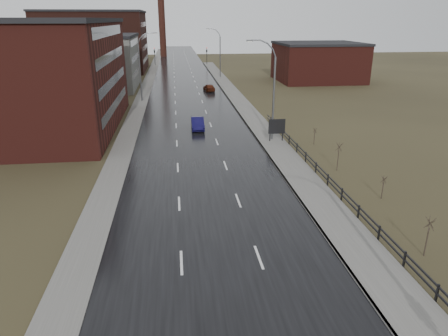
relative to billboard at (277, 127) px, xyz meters
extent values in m
cube|color=black|center=(-9.10, 24.83, -1.78)|extent=(14.00, 300.00, 0.06)
cube|color=#595651|center=(-0.50, -0.17, -1.72)|extent=(3.20, 180.00, 0.18)
cube|color=slate|center=(-2.02, -0.17, -1.72)|extent=(0.16, 180.00, 0.18)
cube|color=#595651|center=(-17.30, 24.83, -1.75)|extent=(2.40, 260.00, 0.12)
cube|color=#471914|center=(-30.10, 9.83, 4.69)|extent=(22.00, 28.00, 13.00)
cube|color=black|center=(-30.10, 9.83, 11.44)|extent=(22.44, 28.56, 0.50)
cube|color=black|center=(-19.12, 9.83, 1.19)|extent=(0.06, 22.40, 1.20)
cube|color=black|center=(-19.12, 9.83, 4.19)|extent=(0.06, 22.40, 1.20)
cube|color=black|center=(-19.12, 9.83, 7.19)|extent=(0.06, 22.40, 1.20)
cube|color=black|center=(-19.12, 9.83, 10.19)|extent=(0.06, 22.40, 1.20)
cube|color=slate|center=(-27.10, 42.83, 3.19)|extent=(16.00, 20.00, 10.00)
cube|color=black|center=(-27.10, 42.83, 8.44)|extent=(16.32, 20.40, 0.50)
cube|color=black|center=(-19.12, 42.83, 1.19)|extent=(0.06, 16.00, 1.20)
cube|color=black|center=(-19.12, 42.83, 4.19)|extent=(0.06, 16.00, 1.20)
cube|color=black|center=(-19.12, 42.83, 7.19)|extent=(0.06, 16.00, 1.20)
cube|color=#331611|center=(-32.10, 72.83, 5.69)|extent=(26.00, 24.00, 15.00)
cube|color=black|center=(-32.10, 72.83, 13.44)|extent=(26.52, 24.48, 0.50)
cube|color=black|center=(-19.12, 72.83, 1.19)|extent=(0.06, 19.20, 1.20)
cube|color=black|center=(-19.12, 72.83, 4.19)|extent=(0.06, 19.20, 1.20)
cube|color=black|center=(-19.12, 72.83, 7.19)|extent=(0.06, 19.20, 1.20)
cube|color=black|center=(-19.12, 72.83, 10.19)|extent=(0.06, 19.20, 1.20)
cube|color=#471914|center=(21.20, 46.83, 2.19)|extent=(18.00, 16.00, 8.00)
cube|color=black|center=(21.20, 46.83, 6.44)|extent=(18.36, 16.32, 0.50)
cylinder|color=#331611|center=(-15.10, 114.83, 13.19)|extent=(2.40, 2.40, 30.00)
cylinder|color=slate|center=(-0.30, 0.83, 2.94)|extent=(0.24, 0.24, 9.50)
cylinder|color=slate|center=(-0.47, 0.83, 8.09)|extent=(0.51, 0.14, 0.98)
cylinder|color=slate|center=(-0.94, 0.83, 8.80)|extent=(0.81, 0.14, 0.81)
cylinder|color=slate|center=(-1.66, 0.83, 9.28)|extent=(0.98, 0.14, 0.51)
cylinder|color=slate|center=(-2.50, 0.83, 9.45)|extent=(1.01, 0.14, 0.14)
cube|color=slate|center=(-3.19, 0.83, 9.40)|extent=(0.70, 0.28, 0.18)
cube|color=silver|center=(-3.19, 0.83, 9.30)|extent=(0.50, 0.20, 0.04)
cylinder|color=slate|center=(-17.10, 26.83, 2.94)|extent=(0.24, 0.24, 9.50)
cylinder|color=slate|center=(-16.93, 26.83, 8.09)|extent=(0.51, 0.14, 0.98)
cylinder|color=slate|center=(-16.46, 26.83, 8.80)|extent=(0.81, 0.14, 0.81)
cylinder|color=slate|center=(-15.74, 26.83, 9.28)|extent=(0.98, 0.14, 0.51)
cylinder|color=slate|center=(-14.90, 26.83, 9.45)|extent=(1.01, 0.14, 0.14)
cube|color=slate|center=(-14.21, 26.83, 9.40)|extent=(0.70, 0.28, 0.18)
cube|color=silver|center=(-14.21, 26.83, 9.30)|extent=(0.50, 0.20, 0.04)
cylinder|color=slate|center=(-0.30, 54.83, 2.94)|extent=(0.24, 0.24, 9.50)
cylinder|color=slate|center=(-0.47, 54.83, 8.09)|extent=(0.51, 0.14, 0.98)
cylinder|color=slate|center=(-0.94, 54.83, 8.80)|extent=(0.81, 0.14, 0.81)
cylinder|color=slate|center=(-1.66, 54.83, 9.28)|extent=(0.98, 0.14, 0.51)
cylinder|color=slate|center=(-2.50, 54.83, 9.45)|extent=(1.01, 0.14, 0.14)
cube|color=slate|center=(-3.19, 54.83, 9.40)|extent=(0.70, 0.28, 0.18)
cube|color=silver|center=(-3.19, 54.83, 9.30)|extent=(0.50, 0.20, 0.04)
cube|color=black|center=(1.20, -28.17, -1.26)|extent=(0.10, 0.10, 1.10)
cube|color=black|center=(1.20, -25.17, -1.26)|extent=(0.10, 0.10, 1.10)
cube|color=black|center=(1.20, -22.17, -1.26)|extent=(0.10, 0.10, 1.10)
cube|color=black|center=(1.20, -19.17, -1.26)|extent=(0.10, 0.10, 1.10)
cube|color=black|center=(1.20, -16.17, -1.26)|extent=(0.10, 0.10, 1.10)
cube|color=black|center=(1.20, -13.17, -1.26)|extent=(0.10, 0.10, 1.10)
cube|color=black|center=(1.20, -10.17, -1.26)|extent=(0.10, 0.10, 1.10)
cube|color=black|center=(1.20, -7.17, -1.26)|extent=(0.10, 0.10, 1.10)
cube|color=black|center=(1.20, -4.17, -1.26)|extent=(0.10, 0.10, 1.10)
cube|color=black|center=(1.20, -1.17, -1.26)|extent=(0.10, 0.10, 1.10)
cube|color=black|center=(1.20, 1.83, -1.26)|extent=(0.10, 0.10, 1.10)
cube|color=black|center=(1.20, 4.83, -1.26)|extent=(0.10, 0.10, 1.10)
cube|color=black|center=(1.20, 7.83, -1.26)|extent=(0.10, 0.10, 1.10)
cube|color=black|center=(1.20, -16.67, -0.86)|extent=(0.08, 53.00, 0.10)
cube|color=black|center=(1.20, -16.67, -1.26)|extent=(0.08, 53.00, 0.10)
cylinder|color=#382D23|center=(3.15, -24.11, -0.87)|extent=(0.08, 0.08, 1.89)
cylinder|color=#382D23|center=(3.20, -24.11, 0.35)|extent=(0.04, 0.64, 0.74)
cylinder|color=#382D23|center=(3.16, -24.06, 0.35)|extent=(0.60, 0.24, 0.75)
cylinder|color=#382D23|center=(3.11, -24.08, 0.35)|extent=(0.36, 0.54, 0.76)
cylinder|color=#382D23|center=(3.11, -24.14, 0.35)|extent=(0.36, 0.54, 0.76)
cylinder|color=#382D23|center=(3.16, -24.16, 0.35)|extent=(0.60, 0.24, 0.75)
cylinder|color=#382D23|center=(4.56, -16.10, -1.11)|extent=(0.08, 0.08, 1.41)
cylinder|color=#382D23|center=(4.61, -16.10, -0.19)|extent=(0.04, 0.48, 0.56)
cylinder|color=#382D23|center=(4.58, -16.06, -0.19)|extent=(0.46, 0.19, 0.57)
cylinder|color=#382D23|center=(4.52, -16.07, -0.19)|extent=(0.28, 0.41, 0.58)
cylinder|color=#382D23|center=(4.52, -16.13, -0.19)|extent=(0.28, 0.41, 0.58)
cylinder|color=#382D23|center=(4.58, -16.15, -0.19)|extent=(0.46, 0.19, 0.57)
cylinder|color=#382D23|center=(3.49, -9.58, -0.82)|extent=(0.08, 0.08, 1.99)
cylinder|color=#382D23|center=(3.54, -9.58, 0.47)|extent=(0.04, 0.67, 0.78)
cylinder|color=#382D23|center=(3.51, -9.54, 0.47)|extent=(0.63, 0.25, 0.79)
cylinder|color=#382D23|center=(3.45, -9.55, 0.47)|extent=(0.38, 0.56, 0.80)
cylinder|color=#382D23|center=(3.45, -9.61, 0.47)|extent=(0.38, 0.56, 0.80)
cylinder|color=#382D23|center=(3.51, -9.63, 0.47)|extent=(0.63, 0.25, 0.79)
cylinder|color=#382D23|center=(4.07, -1.34, -1.10)|extent=(0.08, 0.08, 1.42)
cylinder|color=#382D23|center=(4.12, -1.34, -0.18)|extent=(0.04, 0.49, 0.57)
cylinder|color=#382D23|center=(4.08, -1.29, -0.18)|extent=(0.46, 0.19, 0.57)
cylinder|color=#382D23|center=(4.03, -1.31, -0.18)|extent=(0.28, 0.41, 0.58)
cylinder|color=#382D23|center=(4.03, -1.37, -0.18)|extent=(0.28, 0.41, 0.58)
cylinder|color=#382D23|center=(4.08, -1.38, -0.18)|extent=(0.46, 0.19, 0.57)
cube|color=black|center=(-0.74, 0.06, -0.91)|extent=(0.10, 0.10, 1.80)
cube|color=black|center=(0.74, 0.06, -0.91)|extent=(0.10, 0.10, 1.80)
cube|color=silver|center=(0.00, 0.01, 0.09)|extent=(1.84, 0.08, 1.61)
cube|color=black|center=(0.00, -0.04, 0.09)|extent=(1.94, 0.04, 1.71)
cylinder|color=black|center=(-17.10, 84.83, 0.79)|extent=(0.16, 0.16, 5.20)
imported|color=black|center=(-17.10, 84.83, 2.94)|extent=(0.58, 2.73, 1.10)
sphere|color=#FF190C|center=(-17.10, 84.68, 3.24)|extent=(0.18, 0.18, 0.18)
cylinder|color=black|center=(-1.10, 84.83, 0.79)|extent=(0.16, 0.16, 5.20)
imported|color=black|center=(-1.10, 84.83, 2.94)|extent=(0.58, 2.73, 1.10)
sphere|color=#FF190C|center=(-1.10, 84.68, 3.24)|extent=(0.18, 0.18, 0.18)
imported|color=#0F0C3C|center=(-8.66, 6.84, -1.06)|extent=(1.64, 4.59, 1.51)
imported|color=#46190B|center=(-4.71, 35.26, -1.08)|extent=(2.28, 4.49, 1.46)
camera|label=1|loc=(-11.34, -43.18, 11.57)|focal=32.00mm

